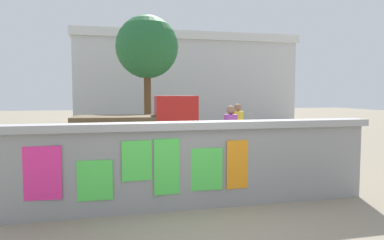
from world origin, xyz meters
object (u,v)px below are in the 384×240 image
(person_bystander, at_px, (238,125))
(person_walking, at_px, (231,131))
(bicycle_near, at_px, (165,165))
(tree_roadside, at_px, (147,48))
(motorcycle, at_px, (54,165))
(auto_rickshaw_truck, at_px, (142,127))

(person_bystander, bearing_deg, person_walking, -116.68)
(bicycle_near, bearing_deg, tree_roadside, 86.11)
(motorcycle, bearing_deg, person_walking, 8.99)
(person_bystander, xyz_separation_m, tree_roadside, (-1.94, 6.07, 2.95))
(person_walking, height_order, tree_roadside, tree_roadside)
(person_walking, xyz_separation_m, person_bystander, (0.75, 1.49, 0.00))
(motorcycle, xyz_separation_m, bicycle_near, (2.30, -0.08, -0.10))
(motorcycle, distance_m, bicycle_near, 2.30)
(motorcycle, relative_size, person_walking, 1.17)
(bicycle_near, relative_size, person_walking, 1.05)
(person_walking, relative_size, person_bystander, 1.00)
(bicycle_near, xyz_separation_m, person_walking, (1.76, 0.72, 0.62))
(bicycle_near, distance_m, person_bystander, 3.39)
(auto_rickshaw_truck, height_order, person_walking, auto_rickshaw_truck)
(motorcycle, bearing_deg, bicycle_near, -1.87)
(motorcycle, bearing_deg, tree_roadside, 70.75)
(bicycle_near, bearing_deg, motorcycle, 178.13)
(motorcycle, bearing_deg, auto_rickshaw_truck, 55.25)
(auto_rickshaw_truck, distance_m, person_bystander, 2.84)
(motorcycle, height_order, person_bystander, person_bystander)
(person_bystander, height_order, tree_roadside, tree_roadside)
(auto_rickshaw_truck, height_order, tree_roadside, tree_roadside)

